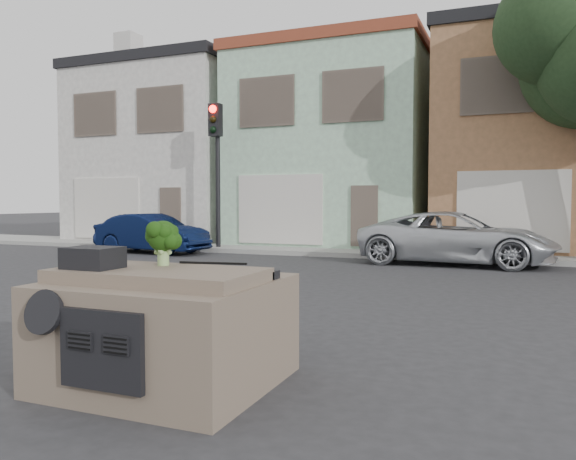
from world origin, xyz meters
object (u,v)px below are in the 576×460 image
Objects in this scene: silver_pickup at (456,264)px; traffic_signal at (217,177)px; navy_sedan at (152,253)px; broccoli at (163,243)px.

silver_pickup is 8.52m from traffic_signal.
broccoli reaches higher than navy_sedan.
silver_pickup is at bearing 81.61° from broccoli.
navy_sedan is 3.36m from traffic_signal.
navy_sedan is 0.76× the size of silver_pickup.
traffic_signal is at bearing -46.89° from navy_sedan.
traffic_signal is (1.72, 1.35, 2.55)m from navy_sedan.
silver_pickup is 11.59m from broccoli.
navy_sedan is at bearing 126.28° from broccoli.
broccoli is (6.38, -12.39, -1.21)m from traffic_signal.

